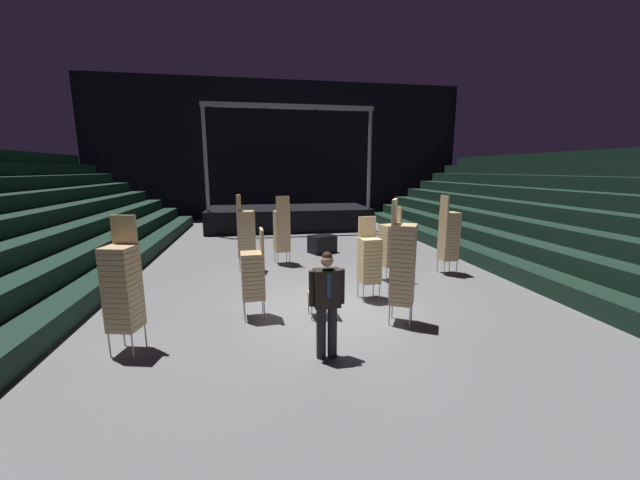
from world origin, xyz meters
name	(u,v)px	position (x,y,z in m)	size (l,w,h in m)	color
ground_plane	(332,307)	(0.00, 0.00, -0.05)	(22.00, 30.00, 0.10)	slate
arena_end_wall	(281,151)	(0.00, 15.00, 4.00)	(22.00, 0.30, 8.00)	black
bleacher_bank_right	(612,211)	(8.00, 1.00, 1.80)	(6.00, 24.00, 3.60)	black
stage_riser	(289,216)	(0.00, 10.79, 0.60)	(7.86, 3.53, 5.72)	black
man_with_tie	(327,299)	(-0.55, -2.17, 0.97)	(0.57, 0.26, 1.71)	black
chair_stack_front_left	(246,233)	(-1.89, 3.17, 1.11)	(0.51, 0.51, 2.22)	#B2B5BA
chair_stack_front_right	(390,244)	(1.86, 1.55, 0.98)	(0.54, 0.54, 1.96)	#B2B5BA
chair_stack_mid_left	(369,259)	(0.90, 0.27, 0.94)	(0.47, 0.47, 1.88)	#B2B5BA
chair_stack_mid_right	(449,235)	(3.72, 1.89, 1.11)	(0.45, 0.45, 2.22)	#B2B5BA
chair_stack_mid_centre	(403,263)	(1.10, -1.12, 1.19)	(0.60, 0.60, 2.39)	#B2B5BA
chair_stack_rear_left	(282,230)	(-0.82, 3.78, 1.07)	(0.51, 0.51, 2.14)	#B2B5BA
chair_stack_rear_right	(123,286)	(-3.69, -1.43, 1.11)	(0.53, 0.53, 2.22)	#B2B5BA
chair_stack_rear_centre	(253,274)	(-1.67, -0.36, 0.90)	(0.47, 0.47, 1.79)	#B2B5BA
equipment_road_case	(322,244)	(0.69, 5.09, 0.31)	(0.90, 0.60, 0.62)	black
loose_chair_near_man	(323,291)	(-0.31, -0.53, 0.53)	(0.45, 0.45, 0.95)	#B2B5BA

